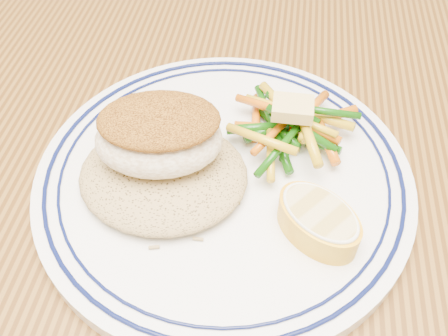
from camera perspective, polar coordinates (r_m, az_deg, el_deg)
dining_table at (r=0.45m, az=1.62°, el=-9.90°), size 1.50×0.90×0.75m
plate at (r=0.37m, az=-0.00°, el=-1.07°), size 0.28×0.28×0.02m
rice_pilaf at (r=0.35m, az=-6.98°, el=-0.43°), size 0.12×0.11×0.02m
fish_fillet at (r=0.34m, az=-7.45°, el=3.79°), size 0.10×0.08×0.04m
vegetable_pile at (r=0.38m, az=7.55°, el=4.91°), size 0.10×0.10×0.03m
butter_pat at (r=0.37m, az=7.87°, el=6.78°), size 0.03×0.02×0.01m
lemon_wedge at (r=0.33m, az=10.73°, el=-5.89°), size 0.08×0.08×0.02m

